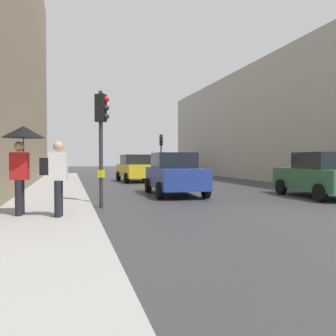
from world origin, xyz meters
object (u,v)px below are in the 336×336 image
(traffic_light_near_right, at_px, (102,127))
(car_yellow_taxi, at_px, (136,168))
(pedestrian_with_umbrella, at_px, (22,145))
(pedestrian_with_black_backpack, at_px, (56,174))
(car_blue_van, at_px, (175,174))
(traffic_light_far_median, at_px, (161,147))
(car_dark_suv, at_px, (167,165))
(car_green_estate, at_px, (321,175))

(traffic_light_near_right, relative_size, car_yellow_taxi, 0.84)
(pedestrian_with_umbrella, relative_size, pedestrian_with_black_backpack, 1.21)
(car_blue_van, relative_size, pedestrian_with_umbrella, 2.00)
(car_yellow_taxi, height_order, car_blue_van, same)
(traffic_light_near_right, bearing_deg, pedestrian_with_black_backpack, -117.58)
(pedestrian_with_umbrella, bearing_deg, pedestrian_with_black_backpack, -28.32)
(traffic_light_far_median, height_order, car_dark_suv, traffic_light_far_median)
(traffic_light_near_right, height_order, car_dark_suv, traffic_light_near_right)
(car_blue_van, bearing_deg, car_yellow_taxi, 90.33)
(traffic_light_near_right, distance_m, car_blue_van, 4.78)
(traffic_light_far_median, xyz_separation_m, car_blue_van, (-3.10, -14.43, -1.56))
(car_blue_van, xyz_separation_m, pedestrian_with_black_backpack, (-4.51, -5.51, 0.29))
(traffic_light_near_right, bearing_deg, traffic_light_far_median, 70.06)
(traffic_light_far_median, xyz_separation_m, car_green_estate, (2.10, -16.87, -1.56))
(traffic_light_far_median, bearing_deg, pedestrian_with_black_backpack, -110.90)
(traffic_light_near_right, height_order, car_blue_van, traffic_light_near_right)
(car_green_estate, relative_size, car_blue_van, 1.01)
(car_yellow_taxi, bearing_deg, car_dark_suv, 62.90)
(car_green_estate, distance_m, pedestrian_with_umbrella, 10.87)
(traffic_light_far_median, distance_m, pedestrian_with_black_backpack, 21.38)
(traffic_light_near_right, distance_m, pedestrian_with_black_backpack, 3.01)
(pedestrian_with_black_backpack, bearing_deg, pedestrian_with_umbrella, 151.68)
(pedestrian_with_umbrella, bearing_deg, traffic_light_near_right, 43.93)
(traffic_light_near_right, height_order, pedestrian_with_umbrella, traffic_light_near_right)
(car_green_estate, relative_size, pedestrian_with_black_backpack, 2.44)
(car_yellow_taxi, xyz_separation_m, car_blue_van, (0.05, -8.81, 0.00))
(car_dark_suv, xyz_separation_m, pedestrian_with_umbrella, (-9.82, -22.81, 0.96))
(traffic_light_far_median, height_order, pedestrian_with_umbrella, traffic_light_far_median)
(car_yellow_taxi, distance_m, car_green_estate, 12.42)
(car_green_estate, bearing_deg, car_yellow_taxi, 115.02)
(car_yellow_taxi, bearing_deg, pedestrian_with_black_backpack, -107.30)
(car_blue_van, height_order, pedestrian_with_black_backpack, pedestrian_with_black_backpack)
(car_green_estate, xyz_separation_m, car_blue_van, (-5.20, 2.44, 0.00))
(traffic_light_near_right, bearing_deg, car_dark_suv, 69.55)
(traffic_light_far_median, bearing_deg, car_blue_van, -102.14)
(pedestrian_with_umbrella, bearing_deg, car_yellow_taxi, 69.29)
(car_yellow_taxi, height_order, car_dark_suv, same)
(pedestrian_with_umbrella, distance_m, pedestrian_with_black_backpack, 1.13)
(traffic_light_far_median, relative_size, car_blue_van, 0.82)
(traffic_light_near_right, xyz_separation_m, car_green_estate, (8.46, 0.67, -1.60))
(traffic_light_far_median, bearing_deg, traffic_light_near_right, -109.94)
(traffic_light_near_right, height_order, car_green_estate, traffic_light_near_right)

